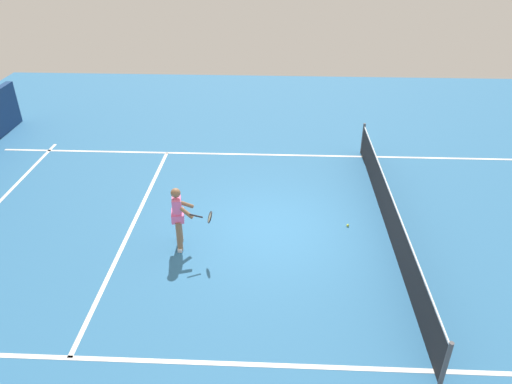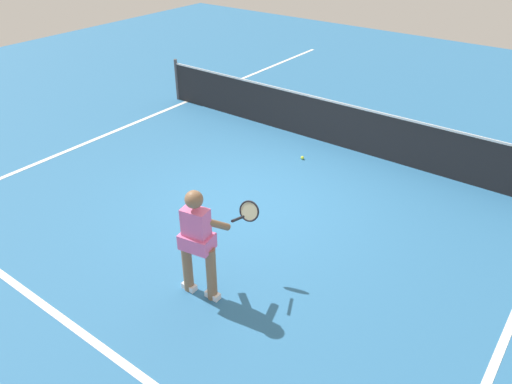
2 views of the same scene
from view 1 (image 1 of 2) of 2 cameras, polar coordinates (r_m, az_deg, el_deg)
ground_plane at (r=12.00m, az=2.02°, el=-4.32°), size 25.89×25.89×0.00m
service_line_marking at (r=12.52m, az=-14.40°, el=-3.76°), size 8.39×0.10×0.01m
sideline_left_marking at (r=15.64m, az=2.25°, el=4.43°), size 0.10×17.91×0.01m
sideline_right_marking at (r=8.87m, az=1.61°, el=-19.83°), size 0.10×17.91×0.01m
court_net at (r=12.07m, az=15.63°, el=-2.64°), size 9.07×0.08×1.02m
tennis_player at (r=11.07m, az=-9.11°, el=-2.77°), size 0.71×1.02×1.55m
tennis_ball_near at (r=12.26m, az=10.83°, el=-3.90°), size 0.07×0.07×0.07m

